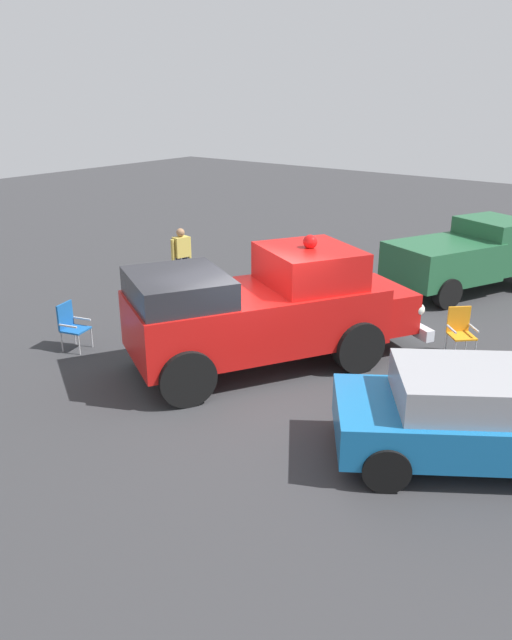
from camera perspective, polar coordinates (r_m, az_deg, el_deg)
name	(u,v)px	position (r m, az deg, el deg)	size (l,w,h in m)	color
ground_plane	(253,383)	(11.76, -0.31, -5.85)	(60.00, 60.00, 0.00)	#333335
vintage_fire_truck	(267,308)	(12.10, 1.02, 1.08)	(6.26, 4.79, 2.59)	black
classic_hot_rod	(483,416)	(9.72, 20.27, -8.32)	(3.98, 4.65, 1.46)	black
parked_pickup	(469,255)	(17.87, 19.15, 5.70)	(5.12, 3.57, 1.90)	black
lawn_chair_by_car	(460,328)	(13.47, 18.39, -0.70)	(0.69, 0.69, 1.02)	#B7BABF
lawn_chair_spare	(70,323)	(13.63, -16.81, -0.25)	(0.62, 0.61, 1.02)	#B7BABF
spectator_standing	(181,254)	(17.27, -6.93, 6.12)	(0.65, 0.35, 1.68)	#2D334C
traffic_cone	(134,293)	(16.19, -11.21, 2.46)	(0.40, 0.40, 0.64)	orange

